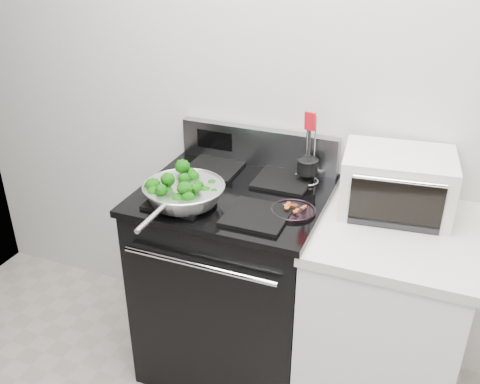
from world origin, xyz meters
The scene contains 8 objects.
back_wall centered at (0.00, 1.75, 1.35)m, with size 4.00×0.02×2.70m, color #BBB9B2.
gas_range centered at (-0.30, 1.41, 0.49)m, with size 0.79×0.69×1.13m.
counter centered at (0.39, 1.41, 0.46)m, with size 0.62×0.68×0.92m.
skillet centered at (-0.44, 1.23, 1.00)m, with size 0.34×0.54×0.07m.
broccoli_pile centered at (-0.44, 1.23, 1.02)m, with size 0.27×0.27×0.09m, color black, non-canonical shape.
bacon_plate centered at (-0.01, 1.33, 0.97)m, with size 0.18×0.18×0.04m.
utensil_holder centered at (-0.03, 1.61, 1.01)m, with size 0.11×0.11×0.33m.
toaster_oven centered at (0.35, 1.56, 1.04)m, with size 0.46×0.37×0.25m.
Camera 1 is at (0.48, -0.47, 2.00)m, focal length 40.00 mm.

